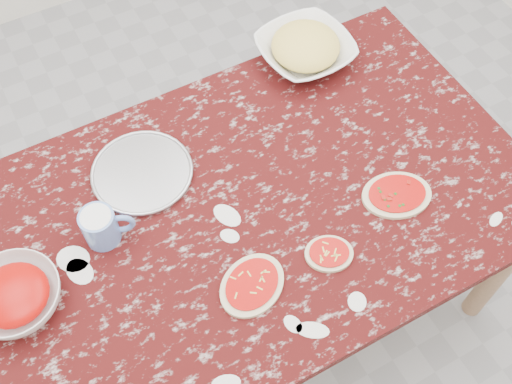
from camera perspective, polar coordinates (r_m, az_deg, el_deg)
The scene contains 9 objects.
ground at distance 2.44m, azimuth 0.00°, elevation -10.11°, with size 4.00×4.00×0.00m, color gray.
worktable at distance 1.84m, azimuth 0.00°, elevation -2.22°, with size 1.60×1.00×0.75m.
pizza_tray at distance 1.84m, azimuth -10.49°, elevation 1.75°, with size 0.29×0.29×0.01m, color #B2B2B7.
sauce_bowl at distance 1.71m, azimuth -21.37°, elevation -9.06°, with size 0.24×0.24×0.08m, color white.
cheese_bowl at distance 2.09m, azimuth 4.58°, elevation 12.90°, with size 0.30×0.30×0.07m, color white.
flour_mug at distance 1.71m, azimuth -14.11°, elevation -3.11°, with size 0.14×0.10×0.11m.
pizza_left at distance 1.64m, azimuth -0.37°, elevation -8.61°, with size 0.24×0.22×0.02m.
pizza_mid at distance 1.69m, azimuth 6.77°, elevation -5.68°, with size 0.17×0.15×0.02m.
pizza_right at distance 1.81m, azimuth 12.89°, elevation -0.26°, with size 0.24×0.21×0.02m.
Camera 1 is at (-0.44, -0.81, 2.26)m, focal length 43.22 mm.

